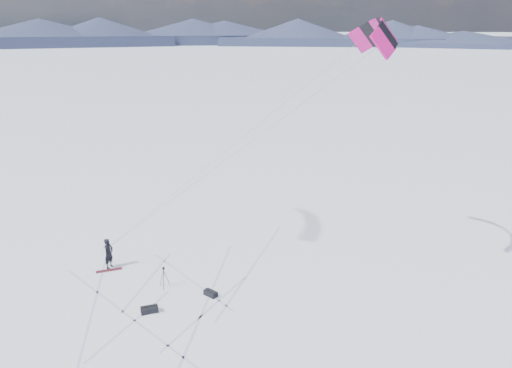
# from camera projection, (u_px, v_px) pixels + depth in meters

# --- Properties ---
(ground) EXTENTS (1800.00, 1800.00, 0.00)m
(ground) POSITION_uv_depth(u_px,v_px,m) (142.00, 285.00, 26.94)
(ground) COLOR white
(horizon_hills) EXTENTS (704.84, 706.81, 8.00)m
(horizon_hills) POSITION_uv_depth(u_px,v_px,m) (138.00, 234.00, 26.01)
(horizon_hills) COLOR #22283F
(horizon_hills) RESTS_ON ground
(snow_tracks) EXTENTS (17.62, 14.39, 0.01)m
(snow_tracks) POSITION_uv_depth(u_px,v_px,m) (131.00, 291.00, 26.35)
(snow_tracks) COLOR #A9B2D1
(snow_tracks) RESTS_ON ground
(snowkiter) EXTENTS (0.60, 0.75, 1.79)m
(snowkiter) POSITION_uv_depth(u_px,v_px,m) (110.00, 267.00, 28.92)
(snowkiter) COLOR black
(snowkiter) RESTS_ON ground
(snowboard) EXTENTS (1.43, 0.82, 0.04)m
(snowboard) POSITION_uv_depth(u_px,v_px,m) (109.00, 270.00, 28.54)
(snowboard) COLOR maroon
(snowboard) RESTS_ON ground
(tripod) EXTENTS (0.59, 0.53, 1.18)m
(tripod) POSITION_uv_depth(u_px,v_px,m) (164.00, 274.00, 26.51)
(tripod) COLOR black
(tripod) RESTS_ON ground
(gear_bag_a) EXTENTS (0.92, 0.69, 0.37)m
(gear_bag_a) POSITION_uv_depth(u_px,v_px,m) (149.00, 309.00, 24.35)
(gear_bag_a) COLOR black
(gear_bag_a) RESTS_ON ground
(gear_bag_b) EXTENTS (0.80, 0.73, 0.34)m
(gear_bag_b) POSITION_uv_depth(u_px,v_px,m) (211.00, 293.00, 25.86)
(gear_bag_b) COLOR black
(gear_bag_b) RESTS_ON ground
(power_kite) EXTENTS (15.69, 5.86, 12.54)m
(power_kite) POSITION_uv_depth(u_px,v_px,m) (376.00, 37.00, 24.89)
(power_kite) COLOR #D11376
(power_kite) RESTS_ON ground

